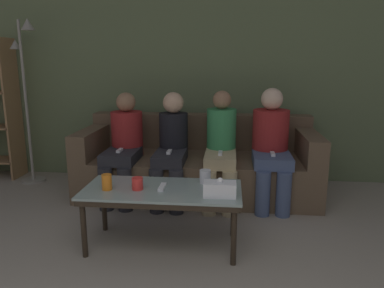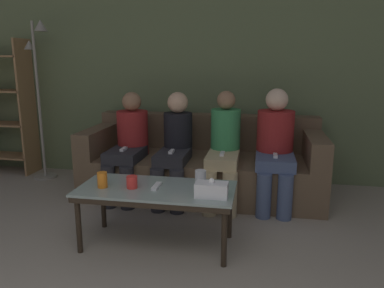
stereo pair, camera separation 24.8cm
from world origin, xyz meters
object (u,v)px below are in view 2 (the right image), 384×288
at_px(cup_far_center, 102,180).
at_px(tissue_box, 212,190).
at_px(seated_person_mid_right, 224,147).
at_px(cup_near_right, 201,177).
at_px(seated_person_left_end, 129,143).
at_px(game_remote, 156,186).
at_px(seated_person_right_end, 275,145).
at_px(couch, 203,165).
at_px(standing_lamp, 39,84).
at_px(coffee_table, 157,193).
at_px(cup_near_left, 132,182).
at_px(seated_person_mid_left, 175,145).

xyz_separation_m(cup_far_center, tissue_box, (0.80, -0.05, -0.00)).
height_order(cup_far_center, seated_person_mid_right, seated_person_mid_right).
distance_m(cup_near_right, seated_person_left_end, 1.18).
xyz_separation_m(tissue_box, game_remote, (-0.42, 0.12, -0.04)).
xyz_separation_m(seated_person_left_end, seated_person_mid_right, (0.95, -0.01, 0.00)).
bearing_deg(seated_person_right_end, couch, 163.92).
height_order(couch, seated_person_left_end, seated_person_left_end).
bearing_deg(seated_person_mid_right, game_remote, -112.50).
xyz_separation_m(cup_near_right, standing_lamp, (-2.02, 1.20, 0.59)).
height_order(seated_person_left_end, seated_person_right_end, seated_person_right_end).
height_order(tissue_box, seated_person_mid_right, seated_person_mid_right).
relative_size(couch, coffee_table, 2.07).
bearing_deg(coffee_table, cup_near_left, -166.37).
bearing_deg(game_remote, seated_person_right_end, 48.67).
xyz_separation_m(coffee_table, cup_near_right, (0.30, 0.15, 0.09)).
bearing_deg(coffee_table, game_remote, -86.42).
distance_m(game_remote, seated_person_mid_left, 0.96).
relative_size(cup_near_right, seated_person_right_end, 0.09).
bearing_deg(seated_person_left_end, cup_near_left, -69.19).
bearing_deg(coffee_table, seated_person_left_end, 119.85).
relative_size(cup_near_right, cup_far_center, 0.89).
height_order(seated_person_mid_left, seated_person_right_end, seated_person_right_end).
bearing_deg(cup_far_center, standing_lamp, 133.31).
bearing_deg(seated_person_mid_right, standing_lamp, 169.29).
bearing_deg(seated_person_left_end, tissue_box, -48.06).
distance_m(couch, tissue_box, 1.35).
relative_size(couch, tissue_box, 10.69).
relative_size(seated_person_mid_right, seated_person_right_end, 0.97).
bearing_deg(seated_person_mid_left, cup_far_center, -106.81).
distance_m(cup_far_center, seated_person_mid_right, 1.28).
bearing_deg(tissue_box, coffee_table, 164.36).
xyz_separation_m(coffee_table, seated_person_right_end, (0.87, 0.99, 0.18)).
bearing_deg(seated_person_left_end, seated_person_mid_left, -1.58).
xyz_separation_m(cup_near_left, seated_person_mid_left, (0.09, 0.99, 0.05)).
bearing_deg(seated_person_mid_left, cup_near_left, -95.30).
bearing_deg(cup_near_right, standing_lamp, 149.31).
bearing_deg(cup_near_left, cup_near_right, 22.36).
bearing_deg(couch, coffee_table, -97.54).
bearing_deg(cup_near_right, coffee_table, -153.09).
relative_size(cup_far_center, seated_person_mid_left, 0.11).
bearing_deg(couch, cup_far_center, -113.37).
bearing_deg(standing_lamp, coffee_table, -38.12).
bearing_deg(seated_person_mid_right, cup_near_left, -119.63).
bearing_deg(game_remote, seated_person_mid_left, 94.75).
xyz_separation_m(cup_far_center, seated_person_right_end, (1.25, 1.05, 0.08)).
relative_size(coffee_table, cup_far_center, 10.05).
bearing_deg(cup_far_center, seated_person_right_end, 40.04).
distance_m(cup_near_left, seated_person_left_end, 1.08).
distance_m(cup_near_left, tissue_box, 0.59).
xyz_separation_m(coffee_table, tissue_box, (0.42, -0.12, 0.10)).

